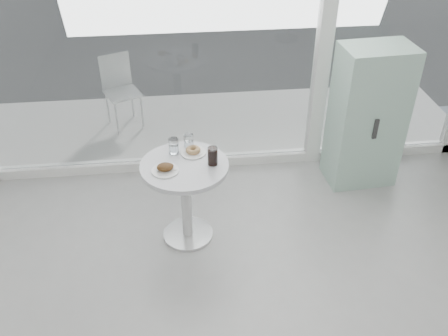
{
  "coord_description": "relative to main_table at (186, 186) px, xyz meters",
  "views": [
    {
      "loc": [
        -0.54,
        -1.42,
        3.04
      ],
      "look_at": [
        -0.2,
        1.7,
        0.85
      ],
      "focal_mm": 40.0,
      "sensor_mm": 36.0,
      "label": 1
    }
  ],
  "objects": [
    {
      "name": "mint_cabinet",
      "position": [
        1.78,
        0.7,
        0.16
      ],
      "size": [
        0.68,
        0.48,
        1.41
      ],
      "rotation": [
        0.0,
        0.0,
        0.07
      ],
      "color": "#A3D0BA",
      "rests_on": "ground"
    },
    {
      "name": "water_tumbler_b",
      "position": [
        0.05,
        0.24,
        0.28
      ],
      "size": [
        0.08,
        0.08,
        0.13
      ],
      "color": "white",
      "rests_on": "main_table"
    },
    {
      "name": "cola_glass",
      "position": [
        0.23,
        -0.02,
        0.29
      ],
      "size": [
        0.08,
        0.08,
        0.15
      ],
      "color": "white",
      "rests_on": "main_table"
    },
    {
      "name": "patio_chair",
      "position": [
        -0.66,
        2.04,
        -0.03
      ],
      "size": [
        0.48,
        0.48,
        0.84
      ],
      "rotation": [
        0.0,
        0.0,
        0.41
      ],
      "color": "silver",
      "rests_on": "patio_deck"
    },
    {
      "name": "plate_fritter",
      "position": [
        -0.15,
        -0.08,
        0.25
      ],
      "size": [
        0.22,
        0.22,
        0.07
      ],
      "color": "white",
      "rests_on": "main_table"
    },
    {
      "name": "room_shell",
      "position": [
        0.5,
        -2.46,
        1.36
      ],
      "size": [
        6.0,
        6.0,
        6.0
      ],
      "color": "silver",
      "rests_on": "ground"
    },
    {
      "name": "storefront",
      "position": [
        0.57,
        1.1,
        1.16
      ],
      "size": [
        5.0,
        0.14,
        3.0
      ],
      "color": "white",
      "rests_on": "ground"
    },
    {
      "name": "main_table",
      "position": [
        0.0,
        0.0,
        0.0
      ],
      "size": [
        0.72,
        0.72,
        0.77
      ],
      "color": "silver",
      "rests_on": "ground"
    },
    {
      "name": "patio_deck",
      "position": [
        0.5,
        1.9,
        -0.53
      ],
      "size": [
        5.6,
        1.6,
        0.05
      ],
      "primitive_type": "cube",
      "color": "beige",
      "rests_on": "ground"
    },
    {
      "name": "water_tumbler_a",
      "position": [
        -0.08,
        0.18,
        0.28
      ],
      "size": [
        0.08,
        0.08,
        0.13
      ],
      "color": "white",
      "rests_on": "main_table"
    },
    {
      "name": "plate_donut",
      "position": [
        0.08,
        0.16,
        0.24
      ],
      "size": [
        0.21,
        0.21,
        0.05
      ],
      "color": "white",
      "rests_on": "main_table"
    }
  ]
}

